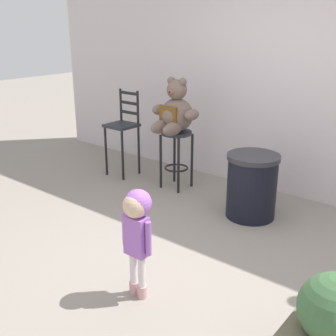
{
  "coord_description": "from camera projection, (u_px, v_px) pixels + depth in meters",
  "views": [
    {
      "loc": [
        1.85,
        -2.68,
        1.99
      ],
      "look_at": [
        -0.62,
        0.39,
        0.61
      ],
      "focal_mm": 45.47,
      "sensor_mm": 36.0,
      "label": 1
    }
  ],
  "objects": [
    {
      "name": "building_wall",
      "position": [
        308.0,
        31.0,
        4.63
      ],
      "size": [
        7.76,
        0.3,
        3.74
      ],
      "primitive_type": "cube",
      "color": "silver",
      "rests_on": "ground_plane"
    },
    {
      "name": "bar_chair_empty",
      "position": [
        123.0,
        129.0,
        5.62
      ],
      "size": [
        0.36,
        0.36,
        1.13
      ],
      "color": "#26282F",
      "rests_on": "ground_plane"
    },
    {
      "name": "bar_stool_with_teddy",
      "position": [
        176.0,
        148.0,
        5.19
      ],
      "size": [
        0.37,
        0.37,
        0.72
      ],
      "color": "#26282F",
      "rests_on": "ground_plane"
    },
    {
      "name": "child_walking",
      "position": [
        137.0,
        221.0,
        3.05
      ],
      "size": [
        0.27,
        0.22,
        0.86
      ],
      "rotation": [
        0.0,
        0.0,
        -3.13
      ],
      "color": "#CE999C",
      "rests_on": "ground_plane"
    },
    {
      "name": "trash_bin",
      "position": [
        252.0,
        186.0,
        4.45
      ],
      "size": [
        0.55,
        0.55,
        0.69
      ],
      "color": "black",
      "rests_on": "ground_plane"
    },
    {
      "name": "ground_plane",
      "position": [
        195.0,
        260.0,
        3.72
      ],
      "size": [
        24.0,
        24.0,
        0.0
      ],
      "primitive_type": "plane",
      "color": "gray"
    },
    {
      "name": "teddy_bear",
      "position": [
        175.0,
        113.0,
        5.02
      ],
      "size": [
        0.62,
        0.56,
        0.64
      ],
      "color": "#705B50",
      "rests_on": "bar_stool_with_teddy"
    },
    {
      "name": "planter_with_shrub",
      "position": [
        331.0,
        334.0,
        2.4
      ],
      "size": [
        0.48,
        0.48,
        0.69
      ],
      "color": "brown",
      "rests_on": "ground_plane"
    }
  ]
}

